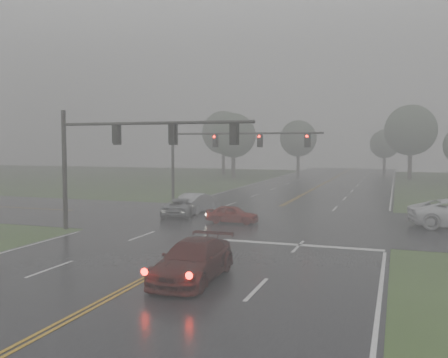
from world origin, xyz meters
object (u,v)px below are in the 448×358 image
at_px(sedan_silver, 198,212).
at_px(signal_gantry_far, 217,147).
at_px(car_grey, 182,216).
at_px(sedan_maroon, 193,280).
at_px(signal_gantry_near, 117,147).
at_px(sedan_red, 232,223).

bearing_deg(sedan_silver, signal_gantry_far, -76.98).
bearing_deg(car_grey, signal_gantry_far, -96.75).
xyz_separation_m(sedan_maroon, signal_gantry_far, (-7.69, 24.00, 4.98)).
height_order(sedan_silver, car_grey, sedan_silver).
bearing_deg(signal_gantry_far, sedan_maroon, -72.23).
height_order(sedan_silver, signal_gantry_far, signal_gantry_far).
xyz_separation_m(sedan_silver, signal_gantry_near, (-1.17, -9.67, 5.13)).
relative_size(sedan_maroon, sedan_red, 1.50).
bearing_deg(sedan_red, sedan_silver, 43.85).
bearing_deg(sedan_silver, car_grey, 87.99).
distance_m(sedan_red, car_grey, 5.01).
bearing_deg(sedan_maroon, sedan_red, 100.29).
distance_m(signal_gantry_near, signal_gantry_far, 15.75).
bearing_deg(signal_gantry_near, car_grey, 83.93).
bearing_deg(signal_gantry_near, sedan_maroon, -44.89).
height_order(sedan_red, sedan_silver, sedan_silver).
bearing_deg(car_grey, sedan_red, 148.16).
bearing_deg(sedan_red, signal_gantry_far, 23.58).
height_order(signal_gantry_near, signal_gantry_far, signal_gantry_near).
bearing_deg(sedan_maroon, sedan_silver, 110.02).
distance_m(sedan_maroon, car_grey, 17.46).
bearing_deg(signal_gantry_near, sedan_red, 45.63).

